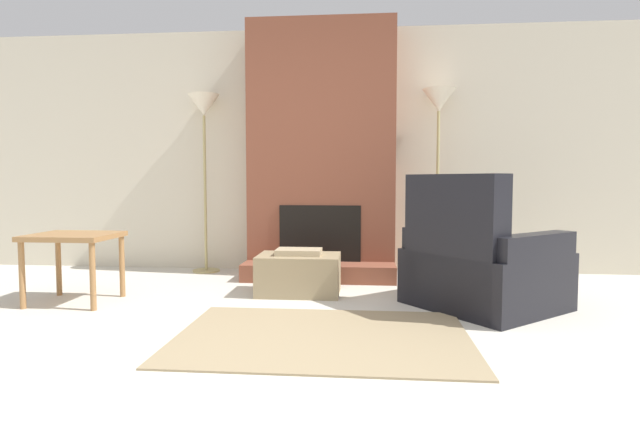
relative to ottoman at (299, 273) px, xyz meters
The scene contains 9 objects.
ground_plane 1.75m from the ottoman, 86.14° to the right, with size 24.00×24.00×0.00m, color beige.
wall_back 1.65m from the ottoman, 84.43° to the left, with size 7.94×0.06×2.60m, color beige.
fireplace 1.42m from the ottoman, 82.86° to the left, with size 1.50×0.77×2.60m.
ottoman is the anchor object (origin of this frame).
armchair 1.48m from the ottoman, 13.64° to the right, with size 1.34×1.34×1.03m.
side_table 1.84m from the ottoman, 165.20° to the right, with size 0.65×0.54×0.56m.
floor_lamp_left 2.08m from the ottoman, 139.74° to the left, with size 0.33×0.33×1.89m.
floor_lamp_right 2.19m from the ottoman, 36.43° to the left, with size 0.33×0.33×1.91m.
area_rug 1.24m from the ottoman, 75.48° to the right, with size 1.83×1.26×0.01m, color #9E8966.
Camera 1 is at (0.45, -2.50, 0.98)m, focal length 28.00 mm.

